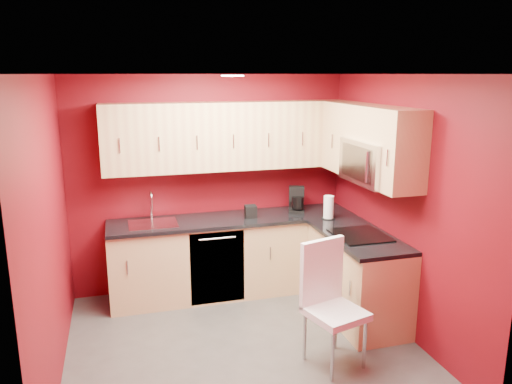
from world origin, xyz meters
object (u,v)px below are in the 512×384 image
sink (153,220)px  dining_chair (336,306)px  microwave (374,162)px  coffee_maker (297,200)px  napkin_holder (251,211)px  paper_towel (329,207)px

sink → dining_chair: bearing=-50.8°
microwave → dining_chair: bearing=-134.3°
coffee_maker → dining_chair: bearing=-80.8°
napkin_holder → dining_chair: 1.73m
coffee_maker → paper_towel: 0.44m
microwave → napkin_holder: (-1.00, 0.94, -0.68)m
microwave → coffee_maker: size_ratio=2.56×
paper_towel → coffee_maker: bearing=124.2°
sink → paper_towel: sink is taller
microwave → dining_chair: microwave is taller
coffee_maker → napkin_holder: 0.59m
microwave → dining_chair: (-0.69, -0.71, -1.11)m
coffee_maker → microwave: bearing=-49.2°
microwave → coffee_maker: bearing=112.6°
sink → napkin_holder: 1.09m
microwave → sink: size_ratio=1.46×
paper_towel → napkin_holder: bearing=160.9°
paper_towel → sink: bearing=169.6°
napkin_holder → paper_towel: bearing=-19.1°
dining_chair → napkin_holder: bearing=84.9°
napkin_holder → coffee_maker: bearing=7.5°
microwave → napkin_holder: microwave is taller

